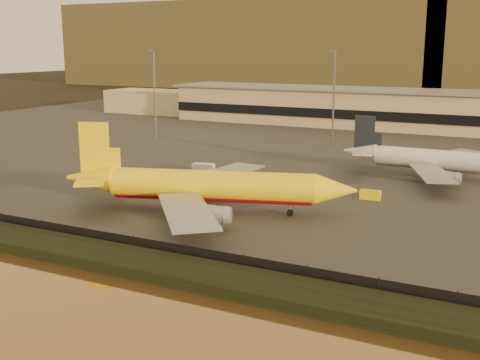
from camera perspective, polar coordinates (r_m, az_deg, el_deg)
The scene contains 11 objects.
ground at distance 87.41m, azimuth -1.71°, elevation -5.08°, with size 900.00×900.00×0.00m, color black.
embankment at distance 73.54m, azimuth -8.12°, elevation -8.10°, with size 320.00×7.00×1.40m, color black.
tarmac at distance 174.77m, azimuth 13.39°, elevation 3.53°, with size 320.00×220.00×0.20m, color #2D2D2D.
perimeter_fence at distance 76.43m, azimuth -6.41°, elevation -6.76°, with size 300.00×0.05×2.20m, color black.
terminal_building at distance 206.96m, azimuth 11.58°, elevation 6.69°, with size 202.00×25.00×12.60m.
apron_light_masts at distance 150.56m, azimuth 17.45°, elevation 7.88°, with size 152.20×12.20×25.40m.
distant_hills at distance 417.55m, azimuth 19.01°, elevation 12.56°, with size 470.00×160.00×70.00m.
dhl_cargo_jet at distance 96.76m, azimuth -3.15°, elevation -0.62°, with size 46.86×44.73×14.28m.
white_narrowbody_jet at distance 128.83m, azimuth 18.62°, elevation 1.73°, with size 41.29×40.44×11.90m.
gse_vehicle_yellow at distance 108.05m, azimuth 12.25°, elevation -1.38°, with size 3.55×1.60×1.60m, color yellow.
gse_vehicle_white at distance 127.58m, azimuth -3.49°, elevation 1.11°, with size 4.53×2.04×2.04m, color silver.
Camera 1 is at (39.99, -73.08, 26.47)m, focal length 45.00 mm.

